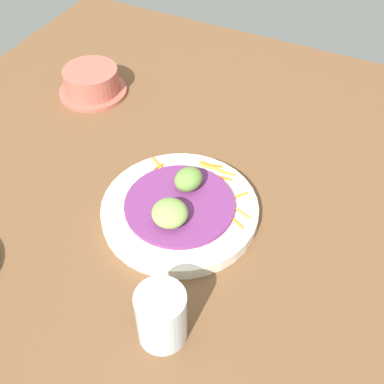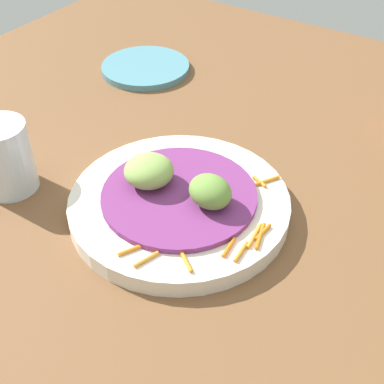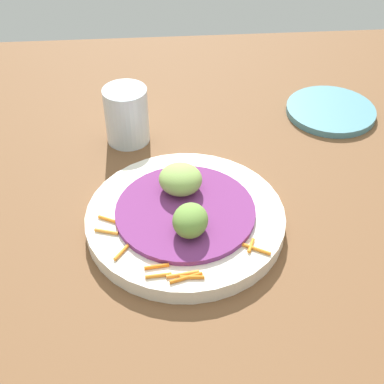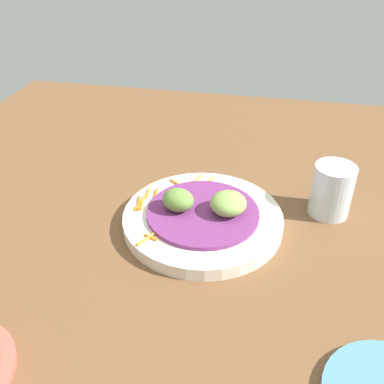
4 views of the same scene
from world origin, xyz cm
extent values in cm
cube|color=brown|center=(0.00, 0.00, 1.00)|extent=(110.00, 110.00, 2.00)
cylinder|color=silver|center=(-0.89, 2.02, 3.00)|extent=(23.90, 23.90, 2.00)
cylinder|color=#702D6B|center=(-0.89, 2.02, 4.33)|extent=(16.74, 16.74, 0.66)
cylinder|color=orange|center=(-1.81, -7.58, 4.20)|extent=(3.56, 0.86, 0.40)
cylinder|color=orange|center=(-8.27, -3.83, 4.20)|extent=(1.92, 2.45, 0.40)
cylinder|color=orange|center=(-4.37, -7.55, 4.20)|extent=(2.84, 0.62, 0.40)
cylinder|color=orange|center=(-9.92, 1.40, 4.20)|extent=(2.65, 1.62, 0.40)
cylinder|color=orange|center=(6.06, -4.01, 4.20)|extent=(1.16, 2.04, 0.40)
cylinder|color=orange|center=(-1.49, -8.09, 4.20)|extent=(3.59, 1.36, 0.40)
cylinder|color=orange|center=(-10.14, -0.57, 4.20)|extent=(2.80, 1.23, 0.40)
cylinder|color=orange|center=(6.52, -4.57, 4.20)|extent=(3.18, 2.08, 0.40)
cylinder|color=orange|center=(-4.53, -6.28, 4.20)|extent=(2.71, 0.69, 0.40)
cylinder|color=orange|center=(-0.86, -8.06, 4.20)|extent=(2.63, 0.60, 0.40)
ellipsoid|color=#84A851|center=(-1.21, 5.69, 6.27)|extent=(7.44, 7.46, 3.23)
ellipsoid|color=olive|center=(-0.56, -1.65, 6.31)|extent=(4.95, 5.54, 3.30)
cylinder|color=#B75B4C|center=(29.17, -19.14, 2.40)|extent=(13.33, 13.33, 0.80)
cylinder|color=#B75B4C|center=(29.17, -19.14, 5.06)|extent=(10.56, 10.56, 4.53)
cylinder|color=silver|center=(-7.98, 20.71, 6.15)|extent=(6.24, 6.24, 8.29)
camera|label=1|loc=(-24.85, 46.87, 59.80)|focal=46.80mm
camera|label=2|loc=(-35.78, -22.62, 40.74)|focal=49.06mm
camera|label=3|loc=(-3.69, -44.45, 47.76)|focal=50.01mm
camera|label=4|loc=(50.69, 10.81, 42.82)|focal=40.86mm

